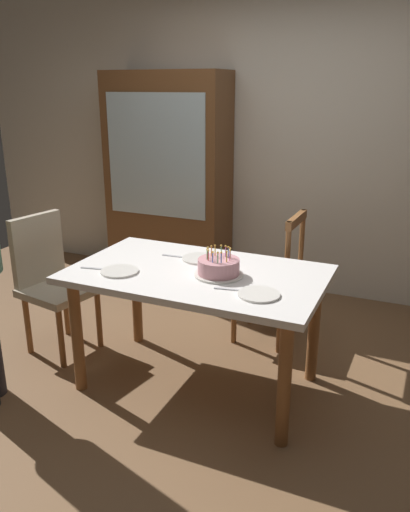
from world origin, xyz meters
name	(u,v)px	position (x,y,z in m)	size (l,w,h in m)	color
ground	(198,383)	(0.00, 0.00, 0.00)	(6.40, 6.40, 0.00)	brown
back_wall	(286,143)	(0.00, 1.85, 1.30)	(6.40, 0.10, 2.60)	silver
dining_table	(197,287)	(0.00, 0.00, 0.65)	(1.47, 0.88, 0.75)	white
birthday_cake	(219,268)	(0.14, -0.02, 0.80)	(0.28, 0.28, 0.17)	silver
plate_near_celebrant	(119,271)	(-0.40, -0.20, 0.76)	(0.22, 0.22, 0.01)	white
plate_far_side	(200,258)	(-0.07, 0.20, 0.76)	(0.22, 0.22, 0.01)	white
plate_near_guest	(259,294)	(0.44, -0.20, 0.76)	(0.22, 0.22, 0.01)	white
fork_near_celebrant	(95,269)	(-0.56, -0.21, 0.75)	(0.18, 0.02, 0.01)	silver
fork_far_side	(176,256)	(-0.23, 0.18, 0.75)	(0.18, 0.02, 0.01)	silver
fork_near_guest	(231,289)	(0.28, -0.19, 0.75)	(0.18, 0.02, 0.01)	silver
chair_spindle_back	(270,280)	(0.22, 0.76, 0.46)	(0.45, 0.45, 0.95)	beige
chair_upholstered	(51,276)	(-1.12, 0.03, 0.53)	(0.51, 0.51, 0.95)	tan
china_cabinet	(168,181)	(-1.01, 1.56, 0.95)	(1.10, 0.45, 1.90)	brown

